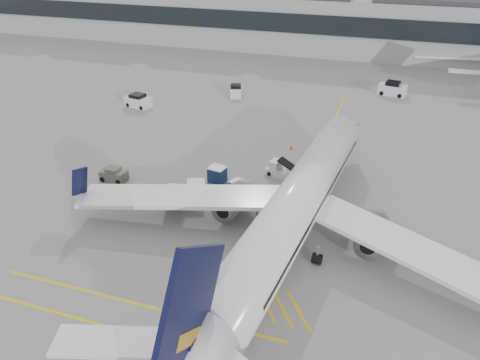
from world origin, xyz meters
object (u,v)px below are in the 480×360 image
(belt_loader, at_px, (284,171))
(ramp_agent_a, at_px, (220,193))
(pushback_tug, at_px, (114,175))
(airliner_main, at_px, (294,208))
(ramp_agent_b, at_px, (258,206))
(baggage_cart_a, at_px, (176,196))

(belt_loader, height_order, ramp_agent_a, belt_loader)
(belt_loader, distance_m, pushback_tug, 17.77)
(airliner_main, distance_m, belt_loader, 11.95)
(airliner_main, bearing_deg, ramp_agent_b, 146.48)
(airliner_main, distance_m, pushback_tug, 20.72)
(belt_loader, distance_m, ramp_agent_a, 8.33)
(baggage_cart_a, bearing_deg, belt_loader, 36.68)
(belt_loader, bearing_deg, pushback_tug, -144.23)
(ramp_agent_b, bearing_deg, pushback_tug, -25.43)
(ramp_agent_a, distance_m, pushback_tug, 11.94)
(airliner_main, bearing_deg, belt_loader, 112.90)
(airliner_main, xyz_separation_m, baggage_cart_a, (-11.70, 2.10, -2.25))
(baggage_cart_a, relative_size, ramp_agent_a, 1.21)
(belt_loader, xyz_separation_m, baggage_cart_a, (-8.21, -9.00, 0.48))
(baggage_cart_a, xyz_separation_m, ramp_agent_a, (3.60, 2.07, -0.18))
(airliner_main, xyz_separation_m, pushback_tug, (-20.03, 4.62, -2.65))
(airliner_main, bearing_deg, pushback_tug, 172.49)
(airliner_main, relative_size, ramp_agent_b, 25.20)
(airliner_main, height_order, ramp_agent_b, airliner_main)
(baggage_cart_a, xyz_separation_m, ramp_agent_b, (7.71, 1.13, -0.22))
(belt_loader, bearing_deg, baggage_cart_a, -118.00)
(airliner_main, bearing_deg, baggage_cart_a, 175.32)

